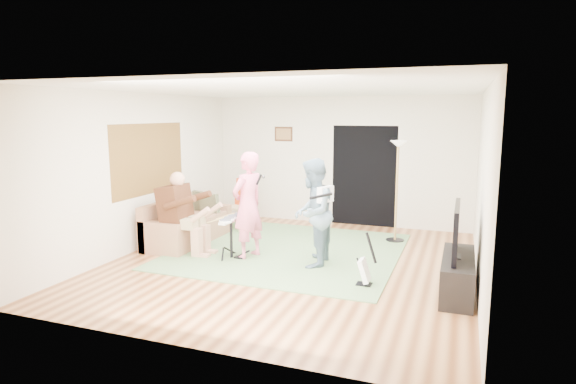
% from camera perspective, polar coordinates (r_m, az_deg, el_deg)
% --- Properties ---
extents(floor, '(6.00, 6.00, 0.00)m').
position_cam_1_polar(floor, '(7.72, 0.35, -8.39)').
color(floor, brown).
rests_on(floor, ground).
extents(walls, '(5.50, 6.00, 2.70)m').
position_cam_1_polar(walls, '(7.43, 0.36, 1.59)').
color(walls, beige).
rests_on(walls, floor).
extents(ceiling, '(6.00, 6.00, 0.00)m').
position_cam_1_polar(ceiling, '(7.37, 0.37, 12.05)').
color(ceiling, white).
rests_on(ceiling, walls).
extents(window_blinds, '(0.00, 2.05, 2.05)m').
position_cam_1_polar(window_blinds, '(8.88, -16.13, 3.79)').
color(window_blinds, brown).
rests_on(window_blinds, walls).
extents(doorway, '(2.10, 0.00, 2.10)m').
position_cam_1_polar(doorway, '(10.19, 9.00, 1.87)').
color(doorway, black).
rests_on(doorway, walls).
extents(picture_frame, '(0.42, 0.03, 0.32)m').
position_cam_1_polar(picture_frame, '(10.61, -0.53, 6.89)').
color(picture_frame, '#3F2314').
rests_on(picture_frame, walls).
extents(area_rug, '(3.73, 3.67, 0.02)m').
position_cam_1_polar(area_rug, '(8.36, 0.05, -6.94)').
color(area_rug, '#597E4D').
rests_on(area_rug, floor).
extents(sofa, '(0.80, 1.95, 0.79)m').
position_cam_1_polar(sofa, '(9.11, -12.14, -4.13)').
color(sofa, '#9F6E4F').
rests_on(sofa, floor).
extents(drummer, '(0.90, 0.50, 1.39)m').
position_cam_1_polar(drummer, '(8.30, -12.14, -3.49)').
color(drummer, '#4A2615').
rests_on(drummer, sofa).
extents(drum_kit, '(0.39, 0.69, 0.71)m').
position_cam_1_polar(drum_kit, '(7.93, -6.74, -5.64)').
color(drum_kit, black).
rests_on(drum_kit, floor).
extents(singer, '(0.60, 0.74, 1.74)m').
position_cam_1_polar(singer, '(7.83, -4.78, -1.59)').
color(singer, '#EF6889').
rests_on(singer, floor).
extents(microphone, '(0.06, 0.06, 0.24)m').
position_cam_1_polar(microphone, '(7.67, -3.47, 1.47)').
color(microphone, black).
rests_on(microphone, singer).
extents(guitarist, '(0.69, 0.86, 1.67)m').
position_cam_1_polar(guitarist, '(7.40, 2.93, -2.49)').
color(guitarist, slate).
rests_on(guitarist, floor).
extents(guitar_held, '(0.32, 0.60, 0.26)m').
position_cam_1_polar(guitar_held, '(7.29, 4.45, -0.28)').
color(guitar_held, white).
rests_on(guitar_held, guitarist).
extents(guitar_spare, '(0.27, 0.25, 0.76)m').
position_cam_1_polar(guitar_spare, '(6.76, 9.10, -9.17)').
color(guitar_spare, black).
rests_on(guitar_spare, floor).
extents(torchiere_lamp, '(0.33, 0.33, 1.86)m').
position_cam_1_polar(torchiere_lamp, '(8.96, 12.83, 2.21)').
color(torchiere_lamp, black).
rests_on(torchiere_lamp, floor).
extents(dining_chair, '(0.55, 0.57, 1.03)m').
position_cam_1_polar(dining_chair, '(9.87, -5.74, -2.32)').
color(dining_chair, tan).
rests_on(dining_chair, floor).
extents(tv_cabinet, '(0.40, 1.40, 0.50)m').
position_cam_1_polar(tv_cabinet, '(6.77, 19.46, -9.29)').
color(tv_cabinet, black).
rests_on(tv_cabinet, floor).
extents(television, '(0.06, 1.13, 0.67)m').
position_cam_1_polar(television, '(6.61, 19.31, -4.32)').
color(television, black).
rests_on(television, tv_cabinet).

